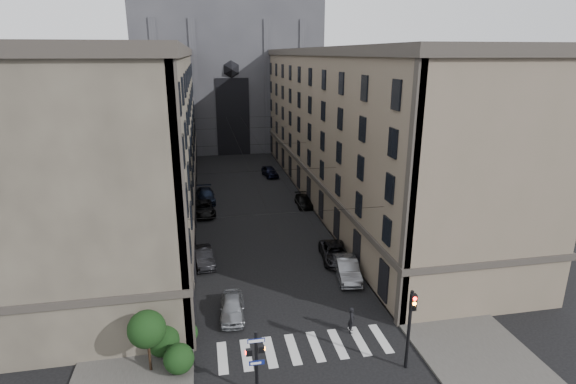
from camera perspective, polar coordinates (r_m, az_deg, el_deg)
sidewalk_left at (r=58.18m, az=-15.07°, el=-1.57°), size 7.00×80.00×0.15m
sidewalk_right at (r=60.20m, az=5.25°, el=-0.40°), size 7.00×80.00×0.15m
zebra_crossing at (r=30.71m, az=2.08°, el=-19.14°), size 11.00×3.20×0.01m
building_left at (r=56.32m, az=-18.80°, el=7.24°), size 13.60×60.60×18.85m
building_right at (r=58.98m, az=8.27°, el=8.38°), size 13.60×60.60×18.85m
gothic_tower at (r=94.21m, az=-7.75°, el=16.80°), size 35.00×23.00×58.00m
pedestrian_signal_left at (r=26.08m, az=-4.07°, el=-20.35°), size 1.02×0.38×4.00m
traffic_light_right at (r=28.12m, az=15.26°, el=-15.50°), size 0.34×0.50×5.20m
shrub_cluster at (r=29.29m, az=-15.60°, el=-17.57°), size 3.90×4.40×3.90m
tram_wires at (r=56.08m, az=-4.87°, el=5.87°), size 14.00×60.00×0.43m
car_left_near at (r=33.54m, az=-7.10°, el=-14.33°), size 2.08×4.44×1.47m
car_left_midnear at (r=41.37m, az=-10.65°, el=-8.09°), size 2.08×4.62×1.47m
car_left_midfar at (r=53.76m, az=-10.76°, el=-2.05°), size 3.12×5.72×1.52m
car_left_far at (r=58.25m, az=-10.43°, el=-0.48°), size 2.54×5.64×1.60m
car_right_near at (r=38.68m, az=7.51°, el=-9.65°), size 2.40×5.20×1.65m
car_right_midnear at (r=41.68m, az=5.96°, el=-7.69°), size 2.96×5.43×1.44m
car_right_midfar at (r=55.70m, az=2.01°, el=-1.18°), size 1.97×4.55×1.30m
car_right_far at (r=69.26m, az=-2.32°, el=2.62°), size 2.42×4.79×1.57m
pedestrian at (r=31.87m, az=8.07°, el=-15.77°), size 0.67×0.81×1.89m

